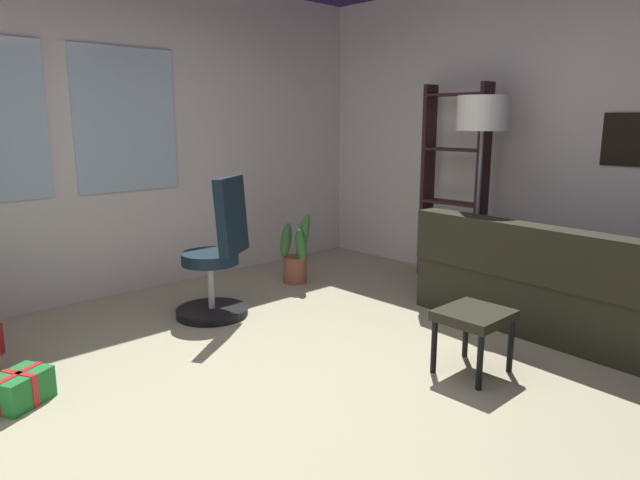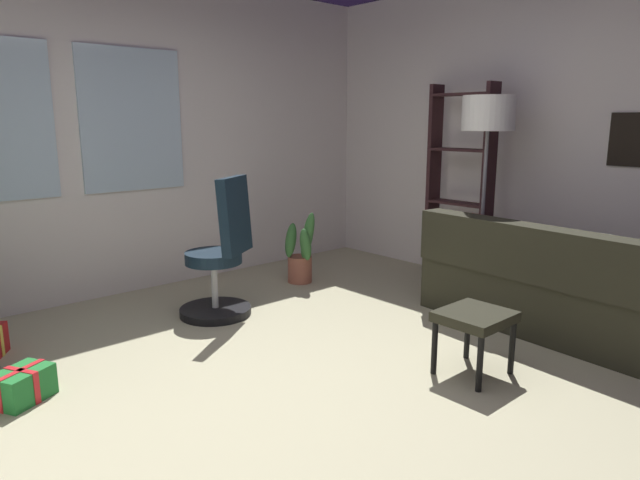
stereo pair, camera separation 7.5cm
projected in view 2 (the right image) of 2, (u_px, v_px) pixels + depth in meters
The scene contains 10 objects.
ground_plane at pixel (312, 395), 3.28m from camera, with size 5.46×5.00×0.10m, color tan.
wall_back_with_windows at pixel (113, 136), 4.82m from camera, with size 5.46×0.12×2.74m.
wall_right_with_frames at pixel (558, 137), 4.80m from camera, with size 0.12×5.00×2.74m.
couch at pixel (581, 291), 4.15m from camera, with size 1.59×2.03×0.80m.
footstool at pixel (475, 322), 3.38m from camera, with size 0.41×0.37×0.39m.
gift_box_green at pixel (22, 385), 3.09m from camera, with size 0.36×0.32×0.19m.
office_chair at pixel (221, 263), 4.38m from camera, with size 0.58×0.60×1.10m.
bookshelf at pixel (459, 197), 5.31m from camera, with size 0.18×0.64×1.84m.
floor_lamp at pixel (488, 124), 4.60m from camera, with size 0.42×0.42×1.71m.
potted_plant at pixel (301, 256), 5.30m from camera, with size 0.29×0.35×0.70m.
Camera 2 is at (-1.98, -2.28, 1.51)m, focal length 31.80 mm.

